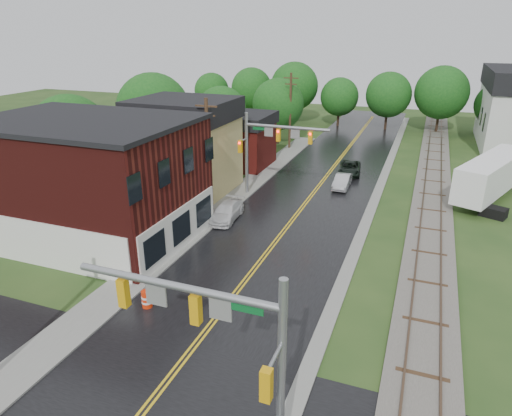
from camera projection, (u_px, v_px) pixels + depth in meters
The scene contains 20 objects.
main_road at pixel (316, 190), 41.72m from camera, with size 10.00×90.00×0.02m, color black.
curb_right at pixel (382, 181), 44.28m from camera, with size 0.80×70.00×0.12m, color gray.
sidewalk_left at pixel (232, 199), 39.42m from camera, with size 2.40×50.00×0.12m, color gray.
brick_building at pixel (88, 179), 31.27m from camera, with size 14.30×10.30×8.30m.
yellow_house at pixel (186, 156), 40.69m from camera, with size 8.00×7.00×6.40m, color tan.
darkred_building at pixel (236, 145), 48.56m from camera, with size 7.00×6.00×4.40m, color #3F0F0C.
railroad at pixel (433, 185), 42.73m from camera, with size 3.20×80.00×0.30m.
traffic_signal_near at pixel (218, 328), 14.40m from camera, with size 7.34×0.30×7.20m.
traffic_signal_far at pixel (270, 141), 38.43m from camera, with size 7.34×0.43×7.20m.
utility_pole_b at pixel (208, 154), 35.27m from camera, with size 1.80×0.28×9.00m.
utility_pole_c at pixel (290, 110), 54.40m from camera, with size 1.80×0.28×9.00m.
tree_left_a at pixel (71, 136), 39.34m from camera, with size 6.80×6.80×8.67m.
tree_left_b at pixel (154, 112), 47.16m from camera, with size 7.60×7.60×9.69m.
tree_left_c at pixel (222, 114), 53.24m from camera, with size 6.00×6.00×7.65m.
tree_left_e at pixel (279, 106), 56.69m from camera, with size 6.40×6.40×8.16m.
suv_dark at pixel (350, 168), 46.00m from camera, with size 2.08×4.51×1.25m, color black.
sedan_silver at pixel (342, 181), 42.08m from camera, with size 1.31×3.75×1.24m, color #B2B1B6.
pickup_white at pixel (227, 212), 35.09m from camera, with size 1.79×4.39×1.27m, color silver.
semi_trailer at pixel (493, 175), 38.71m from camera, with size 6.75×11.65×3.69m.
construction_barrel at pixel (147, 299), 24.06m from camera, with size 0.54×0.54×0.97m, color red.
Camera 1 is at (8.86, -8.78, 13.80)m, focal length 32.00 mm.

